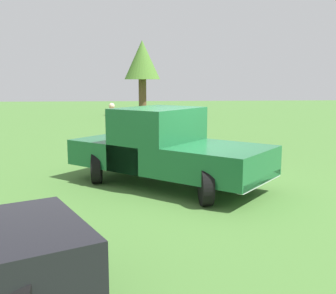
% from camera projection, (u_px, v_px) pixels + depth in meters
% --- Properties ---
extents(ground_plane, '(80.00, 80.00, 0.00)m').
position_uv_depth(ground_plane, '(188.00, 187.00, 9.27)').
color(ground_plane, '#477533').
extents(pickup_truck, '(4.48, 4.79, 1.79)m').
position_uv_depth(pickup_truck, '(164.00, 146.00, 9.36)').
color(pickup_truck, black).
rests_on(pickup_truck, ground_plane).
extents(person_bystander, '(0.34, 0.34, 1.61)m').
position_uv_depth(person_bystander, '(112.00, 123.00, 14.69)').
color(person_bystander, navy).
rests_on(person_bystander, ground_plane).
extents(tree_back_left, '(2.38, 2.38, 5.06)m').
position_uv_depth(tree_back_left, '(142.00, 61.00, 27.00)').
color(tree_back_left, brown).
rests_on(tree_back_left, ground_plane).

